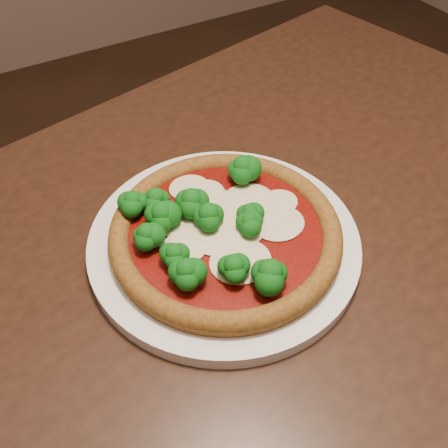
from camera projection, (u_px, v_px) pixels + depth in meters
floor at (313, 400)px, 1.25m from camera, size 4.00×4.00×0.00m
dining_table at (261, 323)px, 0.64m from camera, size 1.41×1.12×0.75m
plate at (224, 242)px, 0.60m from camera, size 0.33×0.33×0.02m
pizza at (221, 230)px, 0.58m from camera, size 0.27×0.27×0.06m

